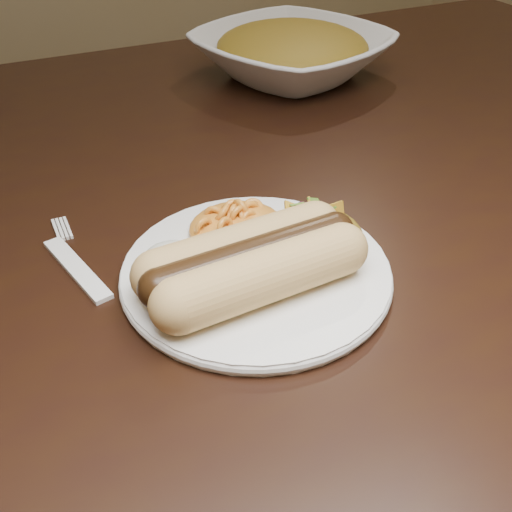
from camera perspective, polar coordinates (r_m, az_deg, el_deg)
name	(u,v)px	position (r m, az deg, el deg)	size (l,w,h in m)	color
table	(199,253)	(0.67, -5.41, 0.29)	(1.60, 0.90, 0.75)	black
plate	(256,272)	(0.48, 0.00, -1.49)	(0.21, 0.21, 0.01)	white
hotdog	(253,261)	(0.45, -0.33, -0.50)	(0.15, 0.08, 0.04)	#F3AE62
mac_and_cheese	(237,215)	(0.51, -1.87, 3.91)	(0.08, 0.08, 0.03)	#FFAC28
sour_cream	(172,257)	(0.46, -8.01, -0.08)	(0.05, 0.05, 0.03)	white
taco_salad	(313,229)	(0.50, 5.46, 2.60)	(0.09, 0.08, 0.04)	#B8650F
fork	(77,269)	(0.51, -16.69, -1.16)	(0.02, 0.14, 0.00)	white
serving_bowl	(292,55)	(0.88, 3.45, 18.55)	(0.25, 0.25, 0.06)	white
bowl_filling	(293,41)	(0.87, 3.50, 19.76)	(0.21, 0.21, 0.05)	#B8650F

